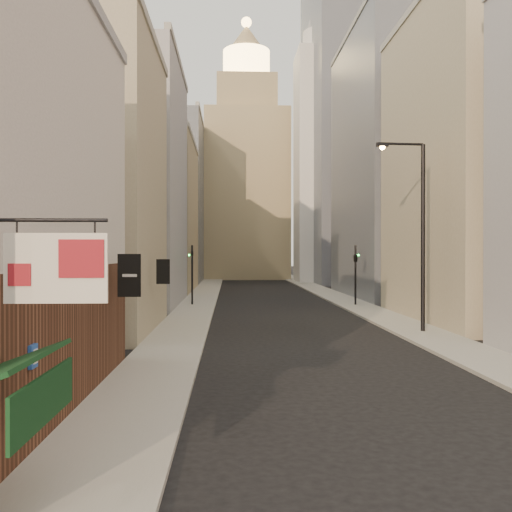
# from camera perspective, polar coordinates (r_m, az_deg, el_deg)

# --- Properties ---
(sidewalk_left) EXTENTS (3.00, 140.00, 0.15)m
(sidewalk_left) POSITION_cam_1_polar(r_m,az_deg,el_deg) (61.23, -5.14, -3.71)
(sidewalk_left) COLOR gray
(sidewalk_left) RESTS_ON ground
(sidewalk_right) EXTENTS (3.00, 140.00, 0.15)m
(sidewalk_right) POSITION_cam_1_polar(r_m,az_deg,el_deg) (62.03, 6.97, -3.66)
(sidewalk_right) COLOR gray
(sidewalk_right) RESTS_ON ground
(left_bldg_beige) EXTENTS (8.00, 12.00, 16.00)m
(left_bldg_beige) POSITION_cam_1_polar(r_m,az_deg,el_deg) (33.25, -17.00, 6.55)
(left_bldg_beige) COLOR gray
(left_bldg_beige) RESTS_ON ground
(left_bldg_grey) EXTENTS (8.00, 16.00, 20.00)m
(left_bldg_grey) POSITION_cam_1_polar(r_m,az_deg,el_deg) (49.04, -12.31, 6.89)
(left_bldg_grey) COLOR #A2A2A7
(left_bldg_grey) RESTS_ON ground
(left_bldg_tan) EXTENTS (8.00, 18.00, 17.00)m
(left_bldg_tan) POSITION_cam_1_polar(r_m,az_deg,el_deg) (66.66, -9.69, 3.86)
(left_bldg_tan) COLOR tan
(left_bldg_tan) RESTS_ON ground
(left_bldg_wingrid) EXTENTS (8.00, 20.00, 24.00)m
(left_bldg_wingrid) POSITION_cam_1_polar(r_m,az_deg,el_deg) (86.75, -8.05, 5.36)
(left_bldg_wingrid) COLOR gray
(left_bldg_wingrid) RESTS_ON ground
(right_bldg_beige) EXTENTS (8.00, 16.00, 20.00)m
(right_bldg_beige) POSITION_cam_1_polar(r_m,az_deg,el_deg) (39.72, 21.09, 8.43)
(right_bldg_beige) COLOR gray
(right_bldg_beige) RESTS_ON ground
(right_bldg_wingrid) EXTENTS (8.00, 20.00, 26.00)m
(right_bldg_wingrid) POSITION_cam_1_polar(r_m,az_deg,el_deg) (58.83, 13.16, 8.74)
(right_bldg_wingrid) COLOR gray
(right_bldg_wingrid) RESTS_ON ground
(highrise) EXTENTS (21.00, 23.00, 51.20)m
(highrise) POSITION_cam_1_polar(r_m,az_deg,el_deg) (89.36, 11.96, 14.09)
(highrise) COLOR gray
(highrise) RESTS_ON ground
(clock_tower) EXTENTS (14.00, 14.00, 44.90)m
(clock_tower) POSITION_cam_1_polar(r_m,az_deg,el_deg) (98.95, -0.96, 8.02)
(clock_tower) COLOR tan
(clock_tower) RESTS_ON ground
(white_tower) EXTENTS (8.00, 8.00, 41.50)m
(white_tower) POSITION_cam_1_polar(r_m,az_deg,el_deg) (86.32, 6.73, 9.81)
(white_tower) COLOR silver
(white_tower) RESTS_ON ground
(streetlamp_mid) EXTENTS (2.71, 0.42, 10.32)m
(streetlamp_mid) POSITION_cam_1_polar(r_m,az_deg,el_deg) (32.07, 15.92, 3.01)
(streetlamp_mid) COLOR black
(streetlamp_mid) RESTS_ON ground
(traffic_light_left) EXTENTS (0.60, 0.54, 5.00)m
(traffic_light_left) POSITION_cam_1_polar(r_m,az_deg,el_deg) (47.00, -6.41, -0.59)
(traffic_light_left) COLOR black
(traffic_light_left) RESTS_ON ground
(traffic_light_right) EXTENTS (0.65, 0.63, 5.00)m
(traffic_light_right) POSITION_cam_1_polar(r_m,az_deg,el_deg) (47.26, 9.92, -0.49)
(traffic_light_right) COLOR black
(traffic_light_right) RESTS_ON ground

